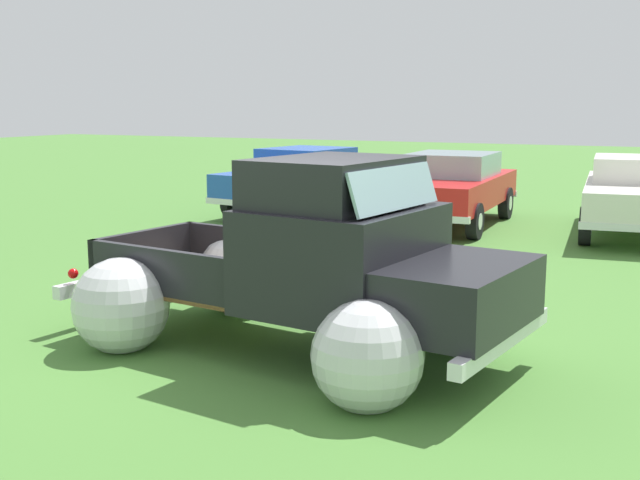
{
  "coord_description": "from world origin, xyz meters",
  "views": [
    {
      "loc": [
        3.63,
        -6.74,
        2.43
      ],
      "look_at": [
        0.0,
        0.77,
        0.97
      ],
      "focal_mm": 44.68,
      "sensor_mm": 36.0,
      "label": 1
    }
  ],
  "objects_px": {
    "show_car_0": "(303,178)",
    "spectator_0": "(386,204)",
    "show_car_1": "(450,186)",
    "show_car_2": "(635,192)",
    "vintage_pickup_truck": "(319,279)",
    "lane_cone_0": "(163,256)"
  },
  "relations": [
    {
      "from": "lane_cone_0",
      "to": "show_car_0",
      "type": "bearing_deg",
      "value": 100.19
    },
    {
      "from": "show_car_0",
      "to": "show_car_1",
      "type": "xyz_separation_m",
      "value": [
        3.41,
        -0.28,
        0.0
      ]
    },
    {
      "from": "show_car_0",
      "to": "show_car_2",
      "type": "distance_m",
      "value": 6.8
    },
    {
      "from": "show_car_0",
      "to": "spectator_0",
      "type": "height_order",
      "value": "spectator_0"
    },
    {
      "from": "vintage_pickup_truck",
      "to": "show_car_0",
      "type": "distance_m",
      "value": 9.97
    },
    {
      "from": "show_car_1",
      "to": "spectator_0",
      "type": "distance_m",
      "value": 4.01
    },
    {
      "from": "show_car_0",
      "to": "spectator_0",
      "type": "bearing_deg",
      "value": 46.83
    },
    {
      "from": "spectator_0",
      "to": "lane_cone_0",
      "type": "xyz_separation_m",
      "value": [
        -2.39,
        -2.4,
        -0.59
      ]
    },
    {
      "from": "vintage_pickup_truck",
      "to": "show_car_0",
      "type": "relative_size",
      "value": 1.08
    },
    {
      "from": "vintage_pickup_truck",
      "to": "show_car_0",
      "type": "xyz_separation_m",
      "value": [
        -4.65,
        8.81,
        0.03
      ]
    },
    {
      "from": "show_car_0",
      "to": "show_car_1",
      "type": "bearing_deg",
      "value": 92.22
    },
    {
      "from": "show_car_2",
      "to": "spectator_0",
      "type": "xyz_separation_m",
      "value": [
        -3.21,
        -4.42,
        0.12
      ]
    },
    {
      "from": "show_car_2",
      "to": "lane_cone_0",
      "type": "bearing_deg",
      "value": -45.16
    },
    {
      "from": "show_car_1",
      "to": "lane_cone_0",
      "type": "bearing_deg",
      "value": -20.81
    },
    {
      "from": "show_car_2",
      "to": "lane_cone_0",
      "type": "distance_m",
      "value": 8.83
    },
    {
      "from": "show_car_0",
      "to": "spectator_0",
      "type": "xyz_separation_m",
      "value": [
        3.59,
        -4.29,
        0.12
      ]
    },
    {
      "from": "show_car_1",
      "to": "spectator_0",
      "type": "bearing_deg",
      "value": 0.78
    },
    {
      "from": "spectator_0",
      "to": "lane_cone_0",
      "type": "relative_size",
      "value": 2.52
    },
    {
      "from": "vintage_pickup_truck",
      "to": "show_car_2",
      "type": "height_order",
      "value": "vintage_pickup_truck"
    },
    {
      "from": "spectator_0",
      "to": "vintage_pickup_truck",
      "type": "bearing_deg",
      "value": 129.58
    },
    {
      "from": "show_car_1",
      "to": "show_car_2",
      "type": "height_order",
      "value": "same"
    },
    {
      "from": "spectator_0",
      "to": "lane_cone_0",
      "type": "distance_m",
      "value": 3.43
    }
  ]
}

